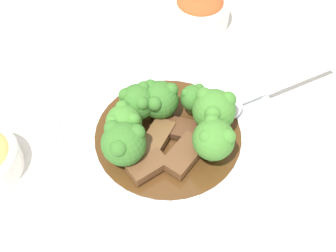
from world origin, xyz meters
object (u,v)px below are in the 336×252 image
(beef_strip_1, at_px, (184,155))
(broccoli_floret_3, at_px, (159,99))
(main_plate, at_px, (168,137))
(broccoli_floret_4, at_px, (137,101))
(broccoli_floret_0, at_px, (214,110))
(broccoli_floret_1, at_px, (194,98))
(broccoli_floret_2, at_px, (124,122))
(broccoli_floret_6, at_px, (124,143))
(side_bowl_kimchi, at_px, (200,9))
(beef_strip_0, at_px, (179,128))
(broccoli_floret_5, at_px, (214,139))
(serving_spoon, at_px, (231,105))
(beef_strip_3, at_px, (154,142))
(beef_strip_2, at_px, (148,166))

(beef_strip_1, xyz_separation_m, broccoli_floret_3, (0.07, -0.03, 0.02))
(main_plate, height_order, broccoli_floret_4, broccoli_floret_4)
(broccoli_floret_0, height_order, broccoli_floret_1, broccoli_floret_0)
(main_plate, height_order, broccoli_floret_2, broccoli_floret_2)
(broccoli_floret_6, distance_m, side_bowl_kimchi, 0.29)
(broccoli_floret_6, bearing_deg, broccoli_floret_0, -114.57)
(broccoli_floret_1, relative_size, broccoli_floret_2, 0.84)
(main_plate, relative_size, beef_strip_1, 4.92)
(beef_strip_1, bearing_deg, broccoli_floret_1, -58.31)
(beef_strip_0, distance_m, side_bowl_kimchi, 0.24)
(broccoli_floret_1, xyz_separation_m, broccoli_floret_5, (-0.06, 0.04, 0.01))
(broccoli_floret_4, xyz_separation_m, broccoli_floret_6, (-0.03, 0.06, -0.00))
(serving_spoon, height_order, side_bowl_kimchi, side_bowl_kimchi)
(main_plate, relative_size, broccoli_floret_0, 5.01)
(main_plate, height_order, broccoli_floret_3, broccoli_floret_3)
(broccoli_floret_3, height_order, broccoli_floret_5, broccoli_floret_5)
(beef_strip_1, height_order, beef_strip_3, same)
(broccoli_floret_1, bearing_deg, beef_strip_0, 99.96)
(serving_spoon, bearing_deg, broccoli_floret_3, 47.81)
(broccoli_floret_0, bearing_deg, beef_strip_0, 50.71)
(main_plate, height_order, beef_strip_3, beef_strip_3)
(broccoli_floret_0, relative_size, broccoli_floret_6, 1.10)
(beef_strip_2, bearing_deg, broccoli_floret_1, -80.48)
(beef_strip_3, relative_size, serving_spoon, 0.35)
(main_plate, xyz_separation_m, broccoli_floret_2, (0.04, 0.04, 0.04))
(beef_strip_1, bearing_deg, broccoli_floret_0, -85.34)
(broccoli_floret_0, relative_size, broccoli_floret_2, 1.13)
(beef_strip_0, bearing_deg, broccoli_floret_0, -129.29)
(broccoli_floret_0, xyz_separation_m, broccoli_floret_2, (0.07, 0.09, -0.00))
(broccoli_floret_1, relative_size, broccoli_floret_4, 0.83)
(beef_strip_0, xyz_separation_m, broccoli_floret_3, (0.04, -0.00, 0.02))
(beef_strip_0, relative_size, side_bowl_kimchi, 0.75)
(broccoli_floret_0, bearing_deg, broccoli_floret_1, -4.16)
(beef_strip_1, xyz_separation_m, broccoli_floret_4, (0.09, -0.01, 0.03))
(beef_strip_3, distance_m, serving_spoon, 0.12)
(broccoli_floret_1, bearing_deg, side_bowl_kimchi, -51.96)
(main_plate, distance_m, beef_strip_0, 0.02)
(side_bowl_kimchi, bearing_deg, broccoli_floret_0, 134.41)
(broccoli_floret_6, bearing_deg, broccoli_floret_1, -98.02)
(beef_strip_3, relative_size, broccoli_floret_1, 1.68)
(broccoli_floret_2, xyz_separation_m, broccoli_floret_4, (0.01, -0.03, -0.00))
(broccoli_floret_5, bearing_deg, broccoli_floret_2, 28.07)
(broccoli_floret_4, distance_m, broccoli_floret_6, 0.06)
(broccoli_floret_5, relative_size, broccoli_floret_6, 1.08)
(beef_strip_0, relative_size, serving_spoon, 0.33)
(beef_strip_1, bearing_deg, main_plate, -19.98)
(main_plate, bearing_deg, beef_strip_2, 108.56)
(beef_strip_1, bearing_deg, beef_strip_0, -39.49)
(broccoli_floret_5, bearing_deg, serving_spoon, -68.74)
(serving_spoon, bearing_deg, broccoli_floret_0, 92.68)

